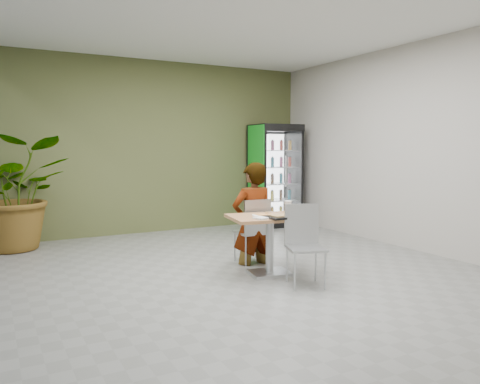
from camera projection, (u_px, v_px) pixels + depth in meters
name	position (u px, v px, depth m)	size (l,w,h in m)	color
ground	(248.00, 276.00, 5.84)	(7.00, 7.00, 0.00)	gray
room_envelope	(249.00, 147.00, 5.69)	(6.00, 7.00, 3.20)	#B9B3A7
dining_table	(270.00, 233.00, 5.84)	(1.09, 0.85, 0.75)	#AC774A
chair_far	(254.00, 226.00, 6.38)	(0.41, 0.41, 0.90)	#B3B6B8
chair_near	(304.00, 238.00, 5.46)	(0.53, 0.53, 0.93)	#B3B6B8
seated_woman	(253.00, 224.00, 6.42)	(0.63, 0.40, 1.70)	black
pizza_plate	(262.00, 214.00, 5.82)	(0.35, 0.29, 0.03)	white
soda_cup	(288.00, 207.00, 5.99)	(0.09, 0.09, 0.17)	white
napkin_stack	(262.00, 218.00, 5.56)	(0.16, 0.16, 0.02)	white
cafeteria_tray	(282.00, 217.00, 5.64)	(0.41, 0.30, 0.02)	black
beverage_fridge	(275.00, 175.00, 9.49)	(0.97, 0.76, 2.05)	black
potted_plant	(16.00, 193.00, 7.27)	(1.60, 1.39, 1.78)	#276229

